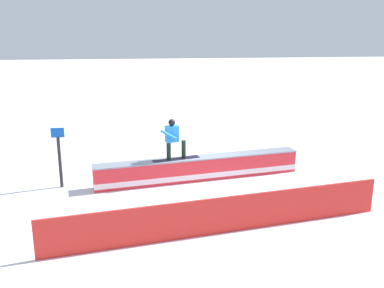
# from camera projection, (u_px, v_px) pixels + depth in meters

# --- Properties ---
(ground_plane) EXTENTS (120.00, 120.00, 0.00)m
(ground_plane) POSITION_uv_depth(u_px,v_px,m) (199.00, 179.00, 14.07)
(ground_plane) COLOR white
(grind_box) EXTENTS (6.85, 1.72, 0.77)m
(grind_box) POSITION_uv_depth(u_px,v_px,m) (199.00, 169.00, 13.98)
(grind_box) COLOR red
(grind_box) RESTS_ON ground_plane
(snowboarder) EXTENTS (1.57, 0.70, 1.33)m
(snowboarder) POSITION_uv_depth(u_px,v_px,m) (173.00, 138.00, 13.42)
(snowboarder) COLOR black
(snowboarder) RESTS_ON grind_box
(safety_fence) EXTENTS (8.51, 1.52, 0.93)m
(safety_fence) POSITION_uv_depth(u_px,v_px,m) (223.00, 215.00, 10.24)
(safety_fence) COLOR red
(safety_fence) RESTS_ON ground_plane
(trail_marker) EXTENTS (0.40, 0.10, 1.91)m
(trail_marker) POSITION_uv_depth(u_px,v_px,m) (59.00, 156.00, 13.11)
(trail_marker) COLOR #262628
(trail_marker) RESTS_ON ground_plane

